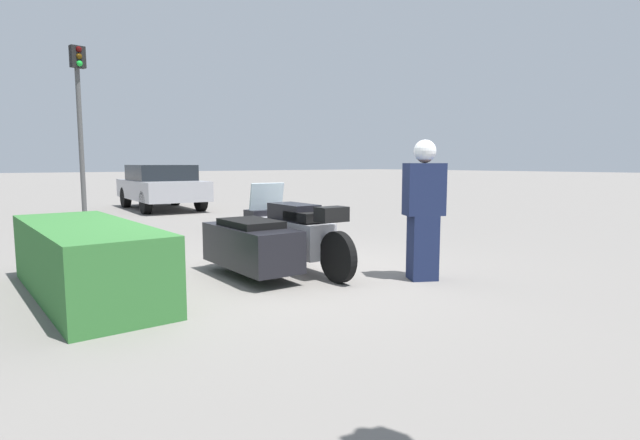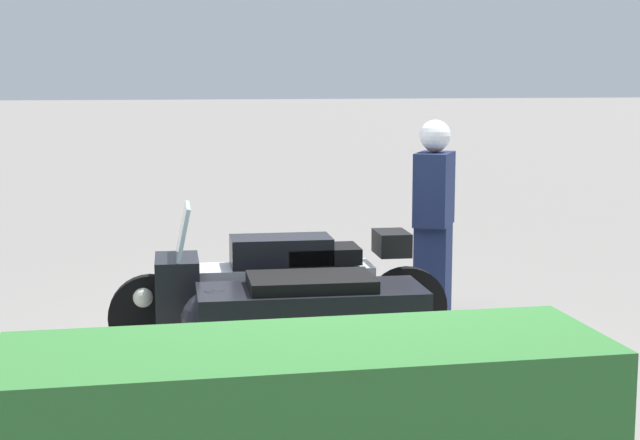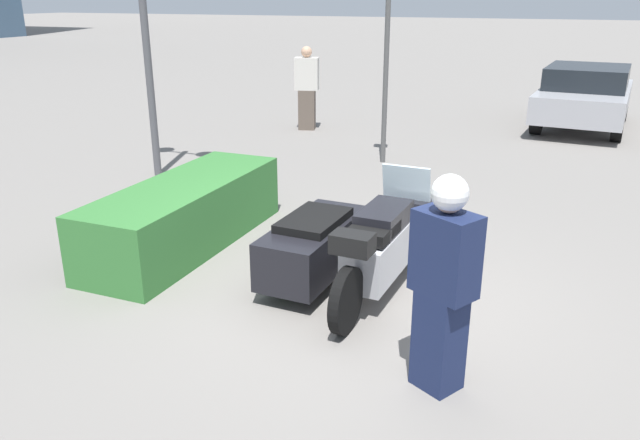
{
  "view_description": "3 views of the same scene",
  "coord_description": "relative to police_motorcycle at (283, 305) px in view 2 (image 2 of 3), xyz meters",
  "views": [
    {
      "loc": [
        -5.22,
        3.53,
        1.43
      ],
      "look_at": [
        -0.08,
        -0.46,
        0.69
      ],
      "focal_mm": 28.0,
      "sensor_mm": 36.0,
      "label": 1
    },
    {
      "loc": [
        1.38,
        6.9,
        2.09
      ],
      "look_at": [
        0.09,
        0.31,
        1.1
      ],
      "focal_mm": 55.0,
      "sensor_mm": 36.0,
      "label": 2
    },
    {
      "loc": [
        -5.41,
        -1.92,
        2.89
      ],
      "look_at": [
        0.19,
        0.37,
        0.69
      ],
      "focal_mm": 35.0,
      "sensor_mm": 36.0,
      "label": 3
    }
  ],
  "objects": [
    {
      "name": "hedge_bush_curbside",
      "position": [
        0.22,
        2.16,
        -0.07
      ],
      "size": [
        3.03,
        1.0,
        0.78
      ],
      "primitive_type": "cube",
      "color": "#337033",
      "rests_on": "ground"
    },
    {
      "name": "police_motorcycle",
      "position": [
        0.0,
        0.0,
        0.0
      ],
      "size": [
        2.59,
        1.39,
        1.15
      ],
      "rotation": [
        0.0,
        0.0,
        -0.04
      ],
      "color": "black",
      "rests_on": "ground"
    },
    {
      "name": "ground_plane",
      "position": [
        -0.32,
        -0.11,
        -0.46
      ],
      "size": [
        160.0,
        160.0,
        0.0
      ],
      "primitive_type": "plane",
      "color": "slate"
    },
    {
      "name": "officer_rider",
      "position": [
        -1.53,
        -1.3,
        0.45
      ],
      "size": [
        0.47,
        0.55,
        1.71
      ],
      "rotation": [
        0.0,
        0.0,
        2.64
      ],
      "color": "#192347",
      "rests_on": "ground"
    }
  ]
}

